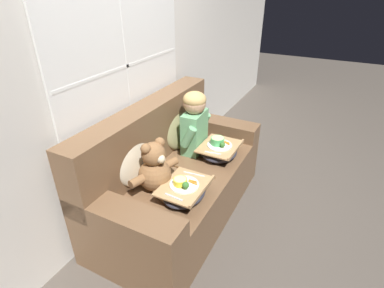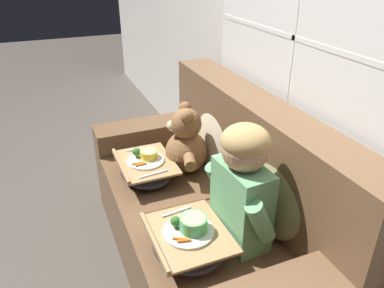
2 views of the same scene
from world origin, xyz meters
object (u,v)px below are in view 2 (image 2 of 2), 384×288
object	(u,v)px
throw_pillow_behind_child	(278,192)
throw_pillow_behind_teddy	(216,134)
lap_tray_child	(188,240)
child_figure	(243,180)
couch	(213,215)
teddy_bear	(185,144)
lap_tray_teddy	(146,169)

from	to	relation	value
throw_pillow_behind_child	throw_pillow_behind_teddy	size ratio (longest dim) A/B	1.04
throw_pillow_behind_child	lap_tray_child	size ratio (longest dim) A/B	1.18
child_figure	lap_tray_child	size ratio (longest dim) A/B	1.50
lap_tray_child	couch	bearing A→B (deg)	139.91
couch	teddy_bear	size ratio (longest dim) A/B	3.95
couch	lap_tray_teddy	bearing A→B (deg)	-139.95
throw_pillow_behind_teddy	lap_tray_child	world-z (taller)	throw_pillow_behind_teddy
teddy_bear	lap_tray_teddy	xyz separation A→B (m)	(0.00, -0.24, -0.11)
throw_pillow_behind_teddy	teddy_bear	world-z (taller)	throw_pillow_behind_teddy
child_figure	lap_tray_teddy	size ratio (longest dim) A/B	1.46
couch	teddy_bear	distance (m)	0.44
throw_pillow_behind_child	lap_tray_child	xyz separation A→B (m)	(-0.00, -0.44, -0.14)
throw_pillow_behind_teddy	lap_tray_teddy	distance (m)	0.46
couch	child_figure	size ratio (longest dim) A/B	3.06
couch	lap_tray_child	xyz separation A→B (m)	(0.33, -0.27, 0.18)
couch	lap_tray_child	world-z (taller)	couch
child_figure	lap_tray_child	xyz separation A→B (m)	(-0.00, -0.25, -0.25)
throw_pillow_behind_child	couch	bearing A→B (deg)	-153.34
throw_pillow_behind_teddy	lap_tray_child	distance (m)	0.80
lap_tray_child	teddy_bear	bearing A→B (deg)	159.56
couch	throw_pillow_behind_teddy	distance (m)	0.49
child_figure	lap_tray_child	world-z (taller)	child_figure
lap_tray_teddy	throw_pillow_behind_child	bearing A→B (deg)	33.89
lap_tray_child	lap_tray_teddy	size ratio (longest dim) A/B	0.97
throw_pillow_behind_child	throw_pillow_behind_teddy	bearing A→B (deg)	-180.00
teddy_bear	lap_tray_child	size ratio (longest dim) A/B	1.16
lap_tray_teddy	throw_pillow_behind_teddy	bearing A→B (deg)	89.87
lap_tray_child	throw_pillow_behind_teddy	bearing A→B (deg)	146.10
throw_pillow_behind_teddy	child_figure	xyz separation A→B (m)	(0.65, -0.19, 0.11)
lap_tray_teddy	teddy_bear	bearing A→B (deg)	90.15
throw_pillow_behind_teddy	teddy_bear	xyz separation A→B (m)	(-0.00, -0.19, -0.03)
couch	throw_pillow_behind_child	size ratio (longest dim) A/B	3.89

